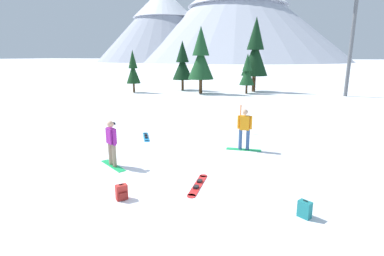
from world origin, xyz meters
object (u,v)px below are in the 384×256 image
Objects in this scene: pine_tree_slender at (133,69)px; pine_tree_short at (182,63)px; pine_tree_tall at (201,57)px; backpack_teal at (305,209)px; snowboarder_foreground at (112,143)px; pine_tree_broad at (247,72)px; trail_marker_pole at (240,119)px; ski_lift_tower at (353,34)px; loose_snowboard_far_spare at (198,185)px; pine_tree_twin at (255,52)px; backpack_red at (122,192)px; loose_snowboard_near_left at (146,137)px; snowboarder_midground at (244,129)px.

pine_tree_slender is 5.94m from pine_tree_short.
pine_tree_slender is at bearing -167.33° from pine_tree_tall.
snowboarder_foreground is at bearing 168.04° from backpack_teal.
pine_tree_broad is (-6.08, 25.38, 2.12)m from backpack_teal.
trail_marker_pole is 20.77m from ski_lift_tower.
pine_tree_tall reaches higher than pine_tree_slender.
loose_snowboard_far_spare is 27.63m from pine_tree_short.
pine_tree_twin reaches higher than pine_tree_tall.
snowboarder_foreground reaches higher than trail_marker_pole.
pine_tree_short is (-3.11, 2.45, -0.72)m from pine_tree_tall.
pine_tree_tall is at bearing 12.67° from pine_tree_slender.
ski_lift_tower is (9.91, 1.37, 3.76)m from pine_tree_broad.
ski_lift_tower is at bearing 7.89° from pine_tree_broad.
pine_tree_tall reaches higher than backpack_red.
trail_marker_pole is 0.32× the size of pine_tree_slender.
pine_tree_tall is (-5.87, 24.47, 3.66)m from backpack_red.
pine_tree_twin is at bearing 91.48° from backpack_red.
snowboarder_foreground is at bearing -91.59° from pine_tree_broad.
trail_marker_pole is at bearing -64.42° from pine_tree_tall.
backpack_red is at bearing -88.52° from pine_tree_twin.
loose_snowboard_near_left is at bearing -57.41° from pine_tree_slender.
pine_tree_short is 0.70× the size of pine_tree_twin.
loose_snowboard_near_left is (-5.04, 0.38, -0.94)m from snowboarder_midground.
snowboarder_foreground reaches higher than backpack_teal.
backpack_red is 0.10× the size of pine_tree_slender.
pine_tree_tall is 6.47m from pine_tree_twin.
snowboarder_foreground is 25.84m from pine_tree_short.
backpack_teal is at bearing -11.96° from snowboarder_foreground.
backpack_teal is 26.18m from pine_tree_broad.
pine_tree_tall is 15.10m from ski_lift_tower.
pine_tree_broad is at bearing 103.47° from backpack_teal.
loose_snowboard_near_left and loose_snowboard_far_spare have the same top height.
pine_tree_twin is at bearing 23.91° from pine_tree_slender.
snowboarder_midground reaches higher than snowboarder_foreground.
backpack_red is at bearing -50.41° from snowboarder_foreground.
snowboarder_midground is at bearing -66.04° from pine_tree_tall.
pine_tree_slender reaches higher than trail_marker_pole.
pine_tree_broad is (0.66, 23.95, 1.42)m from snowboarder_foreground.
snowboarder_midground is 0.25× the size of pine_tree_tall.
pine_tree_short reaches higher than loose_snowboard_far_spare.
loose_snowboard_far_spare is 3.31m from backpack_teal.
snowboarder_midground is at bearing -61.62° from pine_tree_short.
ski_lift_tower is at bearing 73.64° from snowboarder_midground.
pine_tree_broad reaches higher than backpack_red.
pine_tree_broad is (12.07, 3.34, -0.22)m from pine_tree_slender.
snowboarder_foreground is at bearing -78.51° from loose_snowboard_near_left.
pine_tree_tall is 0.68× the size of ski_lift_tower.
backpack_red is (-1.74, -1.64, 0.19)m from loose_snowboard_far_spare.
pine_tree_short is (-7.82, 0.77, 0.81)m from pine_tree_broad.
snowboarder_foreground is 26.42m from pine_tree_twin.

